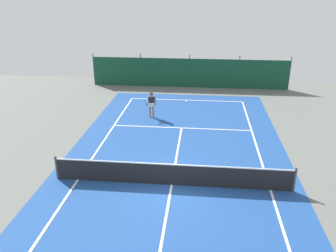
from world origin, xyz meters
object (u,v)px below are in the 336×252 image
object	(u,v)px
tennis_ball_near_player	(227,163)
tennis_net	(172,174)
tennis_player	(151,103)
parked_car	(171,71)

from	to	relation	value
tennis_ball_near_player	tennis_net	bearing A→B (deg)	-138.08
tennis_net	tennis_player	xyz separation A→B (m)	(-2.05, 8.04, 0.45)
tennis_player	tennis_ball_near_player	distance (m)	7.43
tennis_net	tennis_ball_near_player	xyz separation A→B (m)	(2.45, 2.20, -0.48)
tennis_net	tennis_ball_near_player	size ratio (longest dim) A/B	153.33
tennis_net	tennis_player	bearing A→B (deg)	104.31
tennis_player	tennis_ball_near_player	bearing A→B (deg)	122.98
tennis_net	parked_car	size ratio (longest dim) A/B	2.38
tennis_ball_near_player	parked_car	size ratio (longest dim) A/B	0.02
tennis_net	tennis_player	size ratio (longest dim) A/B	6.17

